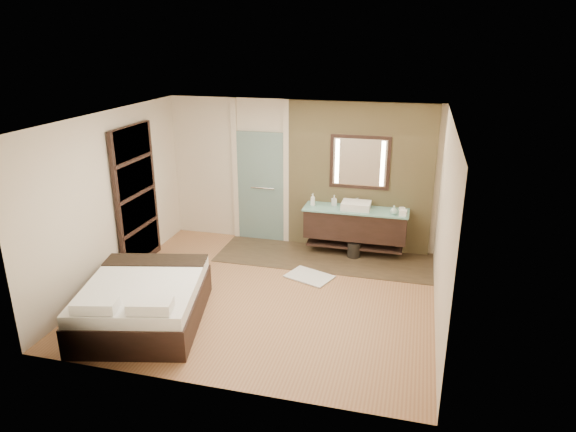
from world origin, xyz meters
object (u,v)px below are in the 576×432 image
(vanity, at_px, (355,224))
(waste_bin, at_px, (354,250))
(bed, at_px, (144,302))
(mirror_unit, at_px, (360,162))

(vanity, distance_m, waste_bin, 0.47)
(bed, height_order, waste_bin, bed)
(mirror_unit, height_order, waste_bin, mirror_unit)
(vanity, height_order, bed, vanity)
(mirror_unit, relative_size, waste_bin, 3.72)
(mirror_unit, bearing_deg, bed, -127.04)
(vanity, bearing_deg, mirror_unit, 90.00)
(vanity, xyz_separation_m, mirror_unit, (0.00, 0.24, 1.07))
(vanity, relative_size, waste_bin, 6.49)
(mirror_unit, height_order, bed, mirror_unit)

